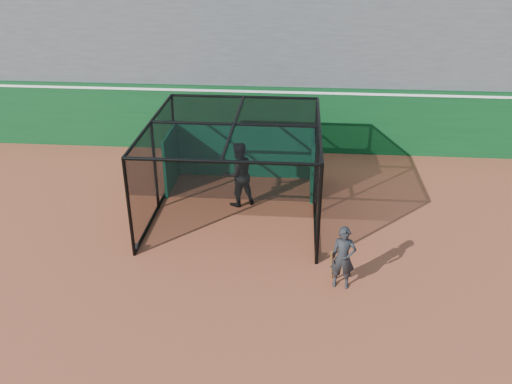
{
  "coord_description": "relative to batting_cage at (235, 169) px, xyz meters",
  "views": [
    {
      "loc": [
        1.07,
        -11.0,
        7.97
      ],
      "look_at": [
        0.0,
        2.0,
        1.4
      ],
      "focal_mm": 38.0,
      "sensor_mm": 36.0,
      "label": 1
    }
  ],
  "objects": [
    {
      "name": "on_deck_player",
      "position": [
        2.98,
        -3.59,
        -0.59
      ],
      "size": [
        0.64,
        0.46,
        1.62
      ],
      "color": "black",
      "rests_on": "ground"
    },
    {
      "name": "ground",
      "position": [
        0.74,
        -3.46,
        -1.39
      ],
      "size": [
        120.0,
        120.0,
        0.0
      ],
      "primitive_type": "plane",
      "color": "#97462C",
      "rests_on": "ground"
    },
    {
      "name": "outfield_wall",
      "position": [
        0.74,
        5.04,
        -0.11
      ],
      "size": [
        50.0,
        0.5,
        2.5
      ],
      "color": "#0B3C18",
      "rests_on": "ground"
    },
    {
      "name": "batter",
      "position": [
        0.04,
        0.44,
        -0.37
      ],
      "size": [
        1.24,
        1.16,
        2.04
      ],
      "primitive_type": "imported",
      "rotation": [
        0.0,
        0.0,
        3.65
      ],
      "color": "black",
      "rests_on": "ground"
    },
    {
      "name": "batting_cage",
      "position": [
        0.0,
        0.0,
        0.0
      ],
      "size": [
        4.9,
        5.4,
        2.8
      ],
      "color": "black",
      "rests_on": "ground"
    },
    {
      "name": "grandstand",
      "position": [
        0.74,
        8.81,
        3.08
      ],
      "size": [
        50.0,
        7.85,
        8.95
      ],
      "color": "#4C4C4F",
      "rests_on": "ground"
    }
  ]
}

